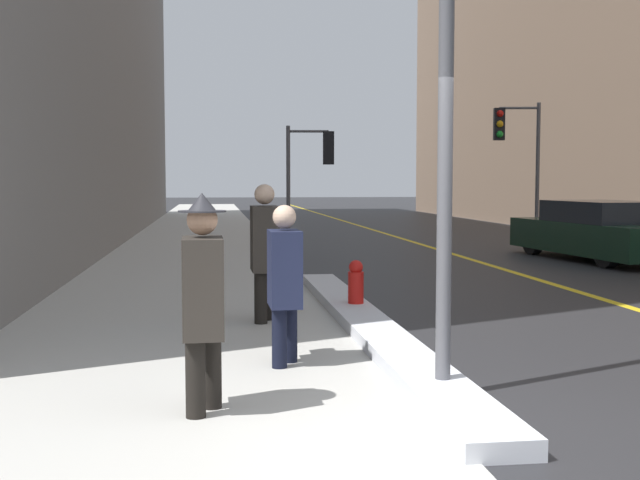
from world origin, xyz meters
TOP-DOWN VIEW (x-y plane):
  - ground_plane at (0.00, 0.00)m, footprint 160.00×160.00m
  - sidewalk_slab at (-2.00, 15.00)m, footprint 4.00×80.00m
  - road_centre_stripe at (4.00, 15.00)m, footprint 0.16×80.00m
  - snow_bank_curb at (0.16, 4.07)m, footprint 0.52×8.76m
  - building_facade_right at (13.00, 22.00)m, footprint 6.00×36.00m
  - lamp_post at (0.21, 1.23)m, footprint 0.28×0.28m
  - traffic_light_near at (1.19, 16.96)m, footprint 1.31×0.33m
  - traffic_light_far at (6.86, 16.91)m, footprint 1.30×0.36m
  - pedestrian_in_fedora at (-1.66, 1.00)m, footprint 0.35×0.50m
  - pedestrian_with_shoulder_bag at (-0.94, 2.46)m, footprint 0.29×0.69m
  - pedestrian_in_glasses at (-0.97, 4.76)m, footprint 0.33×0.75m
  - parked_car_dark_green at (6.73, 11.49)m, footprint 2.27×4.98m
  - fire_hydrant at (0.22, 5.19)m, footprint 0.20×0.20m

SIDE VIEW (x-z plane):
  - ground_plane at x=0.00m, z-range 0.00..0.00m
  - road_centre_stripe at x=4.00m, z-range 0.00..0.00m
  - sidewalk_slab at x=-2.00m, z-range 0.00..0.01m
  - snow_bank_curb at x=0.16m, z-range 0.00..0.14m
  - fire_hydrant at x=0.22m, z-range 0.00..0.70m
  - parked_car_dark_green at x=6.73m, z-range -0.02..1.26m
  - pedestrian_with_shoulder_bag at x=-0.94m, z-range 0.08..1.57m
  - pedestrian_in_fedora at x=-1.66m, z-range 0.08..1.70m
  - pedestrian_in_glasses at x=-0.97m, z-range 0.09..1.76m
  - traffic_light_near at x=1.19m, z-range 0.70..3.91m
  - traffic_light_far at x=6.86m, z-range 0.87..4.78m
  - lamp_post at x=0.21m, z-range 0.49..5.56m
  - building_facade_right at x=13.00m, z-range 0.00..13.32m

